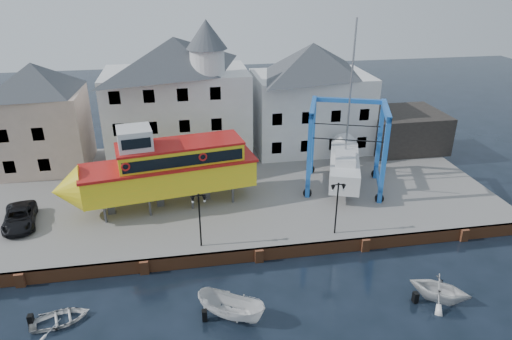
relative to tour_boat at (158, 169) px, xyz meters
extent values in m
plane|color=black|center=(6.94, -7.80, -4.31)|extent=(140.00, 140.00, 0.00)
cube|color=slate|center=(6.94, 3.20, -3.81)|extent=(44.00, 22.00, 1.00)
cube|color=brown|center=(6.94, -7.68, -3.81)|extent=(44.00, 0.25, 1.00)
cube|color=brown|center=(-9.06, -7.85, -3.81)|extent=(0.60, 0.36, 1.00)
cube|color=brown|center=(-1.06, -7.85, -3.81)|extent=(0.60, 0.36, 1.00)
cube|color=brown|center=(6.94, -7.85, -3.81)|extent=(0.60, 0.36, 1.00)
cube|color=brown|center=(14.94, -7.85, -3.81)|extent=(0.60, 0.36, 1.00)
cube|color=brown|center=(22.94, -7.85, -3.81)|extent=(0.60, 0.36, 1.00)
cube|color=tan|center=(-11.06, 10.20, 0.44)|extent=(8.00, 7.00, 7.50)
pyramid|color=#373C43|center=(-11.06, 10.20, 5.59)|extent=(8.00, 7.00, 2.80)
cube|color=black|center=(-13.56, 6.74, -1.71)|extent=(1.00, 0.08, 1.20)
cube|color=black|center=(-10.56, 6.74, -1.71)|extent=(1.00, 0.08, 1.20)
cube|color=black|center=(-13.56, 6.74, 1.29)|extent=(1.00, 0.08, 1.20)
cube|color=black|center=(-10.56, 6.74, 1.29)|extent=(1.00, 0.08, 1.20)
cube|color=silver|center=(1.94, 10.70, 1.19)|extent=(14.00, 8.00, 9.00)
pyramid|color=#373C43|center=(1.94, 10.70, 7.29)|extent=(14.00, 8.00, 3.20)
cube|color=black|center=(-3.56, 6.74, -1.71)|extent=(1.00, 0.08, 1.20)
cube|color=black|center=(-0.56, 6.74, -1.71)|extent=(1.00, 0.08, 1.20)
cube|color=black|center=(2.44, 6.74, -1.71)|extent=(1.00, 0.08, 1.20)
cube|color=black|center=(5.44, 6.74, -1.71)|extent=(1.00, 0.08, 1.20)
cube|color=black|center=(-3.56, 6.74, 1.29)|extent=(1.00, 0.08, 1.20)
cube|color=black|center=(-0.56, 6.74, 1.29)|extent=(1.00, 0.08, 1.20)
cube|color=black|center=(2.44, 6.74, 1.29)|extent=(1.00, 0.08, 1.20)
cube|color=black|center=(5.44, 6.74, 1.29)|extent=(1.00, 0.08, 1.20)
cube|color=black|center=(-3.56, 6.74, 4.29)|extent=(1.00, 0.08, 1.20)
cube|color=black|center=(-0.56, 6.74, 4.29)|extent=(1.00, 0.08, 1.20)
cube|color=black|center=(2.44, 6.74, 4.29)|extent=(1.00, 0.08, 1.20)
cube|color=black|center=(5.44, 6.74, 4.29)|extent=(1.00, 0.08, 1.20)
cylinder|color=silver|center=(4.94, 8.30, 6.89)|extent=(3.20, 3.20, 2.40)
cone|color=#373C43|center=(4.94, 8.30, 9.39)|extent=(3.80, 3.80, 2.60)
cube|color=silver|center=(15.94, 11.20, 0.69)|extent=(12.00, 8.00, 8.00)
pyramid|color=#373C43|center=(15.94, 11.20, 6.29)|extent=(12.00, 8.00, 3.20)
cube|color=black|center=(11.44, 7.24, -1.71)|extent=(1.00, 0.08, 1.20)
cube|color=black|center=(14.44, 7.24, -1.71)|extent=(1.00, 0.08, 1.20)
cube|color=black|center=(17.44, 7.24, -1.71)|extent=(1.00, 0.08, 1.20)
cube|color=black|center=(20.44, 7.24, -1.71)|extent=(1.00, 0.08, 1.20)
cube|color=black|center=(11.44, 7.24, 1.29)|extent=(1.00, 0.08, 1.20)
cube|color=black|center=(14.44, 7.24, 1.29)|extent=(1.00, 0.08, 1.20)
cube|color=black|center=(17.44, 7.24, 1.29)|extent=(1.00, 0.08, 1.20)
cube|color=black|center=(20.44, 7.24, 1.29)|extent=(1.00, 0.08, 1.20)
cube|color=black|center=(25.94, 9.20, -1.31)|extent=(8.00, 7.00, 4.00)
cylinder|color=black|center=(2.94, -6.60, -1.31)|extent=(0.12, 0.12, 4.00)
cube|color=black|center=(2.94, -6.60, 0.74)|extent=(0.90, 0.06, 0.06)
sphere|color=black|center=(2.94, -6.60, 0.81)|extent=(0.16, 0.16, 0.16)
cone|color=black|center=(2.54, -6.60, 0.47)|extent=(0.32, 0.32, 0.45)
sphere|color=silver|center=(2.54, -6.60, 0.29)|extent=(0.18, 0.18, 0.18)
cone|color=black|center=(3.34, -6.60, 0.47)|extent=(0.32, 0.32, 0.45)
sphere|color=silver|center=(3.34, -6.60, 0.29)|extent=(0.18, 0.18, 0.18)
cylinder|color=black|center=(12.94, -6.60, -1.31)|extent=(0.12, 0.12, 4.00)
cube|color=black|center=(12.94, -6.60, 0.74)|extent=(0.90, 0.06, 0.06)
sphere|color=black|center=(12.94, -6.60, 0.81)|extent=(0.16, 0.16, 0.16)
cone|color=black|center=(12.54, -6.60, 0.47)|extent=(0.32, 0.32, 0.45)
sphere|color=silver|center=(12.54, -6.60, 0.29)|extent=(0.18, 0.18, 0.18)
cone|color=black|center=(13.34, -6.60, 0.47)|extent=(0.32, 0.32, 0.45)
sphere|color=silver|center=(13.34, -6.60, 0.29)|extent=(0.18, 0.18, 0.18)
cylinder|color=#59595E|center=(-4.20, -2.06, -2.57)|extent=(0.23, 0.23, 1.48)
cylinder|color=#59595E|center=(-4.63, 0.66, -2.57)|extent=(0.23, 0.23, 1.48)
cylinder|color=#59595E|center=(-0.79, -1.52, -2.57)|extent=(0.23, 0.23, 1.48)
cylinder|color=#59595E|center=(-1.23, 1.20, -2.57)|extent=(0.23, 0.23, 1.48)
cylinder|color=#59595E|center=(2.61, -0.98, -2.57)|extent=(0.23, 0.23, 1.48)
cylinder|color=#59595E|center=(2.17, 1.74, -2.57)|extent=(0.23, 0.23, 1.48)
cylinder|color=#59595E|center=(6.01, -0.43, -2.57)|extent=(0.23, 0.23, 1.48)
cylinder|color=#59595E|center=(5.58, 2.29, -2.57)|extent=(0.23, 0.23, 1.48)
cube|color=#59595E|center=(-3.93, -0.63, -2.57)|extent=(0.66, 0.58, 1.48)
cube|color=#59595E|center=(-0.04, 0.00, -2.57)|extent=(0.66, 0.58, 1.48)
cube|color=#59595E|center=(3.85, 0.62, -2.57)|extent=(0.66, 0.58, 1.48)
cube|color=yellow|center=(0.93, 0.15, -0.75)|extent=(14.20, 5.87, 2.17)
cone|color=yellow|center=(-6.94, -1.11, -0.75)|extent=(2.73, 4.04, 3.74)
cube|color=#B11715|center=(0.93, 0.15, 0.44)|extent=(14.52, 6.07, 0.22)
cube|color=yellow|center=(1.91, 0.31, 1.12)|extent=(10.25, 4.86, 1.58)
cube|color=black|center=(2.17, -1.38, 1.17)|extent=(9.34, 1.55, 0.89)
cube|color=black|center=(1.64, 1.99, 1.17)|extent=(9.34, 1.55, 0.89)
cube|color=#B11715|center=(1.91, 0.31, 2.00)|extent=(10.46, 4.99, 0.18)
cube|color=silver|center=(-1.50, -0.24, 2.81)|extent=(2.93, 2.93, 1.79)
cube|color=black|center=(-1.29, -1.53, 2.88)|extent=(2.13, 0.40, 0.79)
torus|color=#B11715|center=(-2.19, -2.12, 1.32)|extent=(0.70, 0.24, 0.69)
torus|color=#B11715|center=(3.64, -1.19, 1.32)|extent=(0.70, 0.24, 0.69)
cube|color=#1361A1|center=(12.51, -0.56, 0.46)|extent=(0.48, 0.48, 7.54)
cylinder|color=black|center=(12.51, -0.56, -2.93)|extent=(0.80, 0.50, 0.75)
cube|color=#1361A1|center=(14.18, 4.16, 0.46)|extent=(0.48, 0.48, 7.54)
cylinder|color=black|center=(14.18, 4.16, -2.93)|extent=(0.80, 0.50, 0.75)
cube|color=#1361A1|center=(18.25, -2.59, 0.46)|extent=(0.48, 0.48, 7.54)
cylinder|color=black|center=(18.25, -2.59, -2.93)|extent=(0.80, 0.50, 0.75)
cube|color=#1361A1|center=(19.91, 2.13, 0.46)|extent=(0.48, 0.48, 7.54)
cylinder|color=black|center=(19.91, 2.13, -2.93)|extent=(0.80, 0.50, 0.75)
cube|color=#1361A1|center=(13.34, 1.80, 4.04)|extent=(2.15, 5.20, 0.53)
cube|color=#1361A1|center=(13.34, 1.80, -2.23)|extent=(2.04, 5.16, 0.23)
cube|color=#1361A1|center=(19.08, -0.23, 4.04)|extent=(2.15, 5.20, 0.53)
cube|color=#1361A1|center=(19.08, -0.23, -2.23)|extent=(2.04, 5.16, 0.23)
cube|color=#1361A1|center=(17.05, 3.15, 4.04)|extent=(6.22, 2.51, 0.38)
cube|color=silver|center=(16.21, 0.78, -1.37)|extent=(5.03, 8.44, 1.72)
cone|color=silver|center=(17.81, 5.30, -1.37)|extent=(2.91, 2.45, 2.48)
cube|color=#59595E|center=(16.21, 0.78, -2.61)|extent=(0.89, 1.91, 0.75)
cube|color=silver|center=(16.03, 0.28, -0.18)|extent=(2.70, 3.62, 0.65)
cylinder|color=#99999E|center=(16.39, 1.29, 5.42)|extent=(0.20, 0.20, 11.84)
cube|color=black|center=(15.57, -1.04, 1.93)|extent=(5.57, 2.07, 0.05)
cube|color=black|center=(16.86, 2.61, 1.93)|extent=(5.57, 2.07, 0.05)
imported|color=black|center=(-10.66, -1.31, -2.63)|extent=(3.07, 5.17, 1.35)
imported|color=silver|center=(4.30, -13.12, -4.31)|extent=(4.61, 3.88, 1.71)
imported|color=silver|center=(17.45, -13.78, -4.31)|extent=(4.86, 4.75, 1.94)
imported|color=silver|center=(-5.79, -11.77, -4.31)|extent=(3.90, 3.23, 0.70)
camera|label=1|loc=(2.10, -34.47, 15.14)|focal=32.00mm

